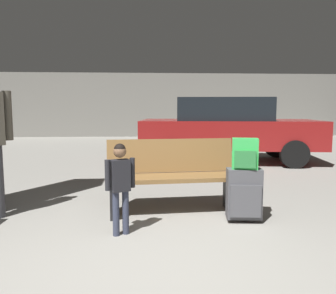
# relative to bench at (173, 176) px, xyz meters

# --- Properties ---
(ground_plane) EXTENTS (18.00, 18.00, 0.10)m
(ground_plane) POSITION_rel_bench_xyz_m (-0.26, 2.30, -0.49)
(ground_plane) COLOR gray
(garage_back_wall) EXTENTS (18.00, 0.12, 2.80)m
(garage_back_wall) POSITION_rel_bench_xyz_m (-0.26, 11.16, 0.96)
(garage_back_wall) COLOR slate
(garage_back_wall) RESTS_ON ground_plane
(bench) EXTENTS (1.64, 0.65, 0.89)m
(bench) POSITION_rel_bench_xyz_m (0.00, 0.00, 0.00)
(bench) COLOR brown
(bench) RESTS_ON ground_plane
(suitcase) EXTENTS (0.40, 0.26, 0.60)m
(suitcase) POSITION_rel_bench_xyz_m (0.77, -0.44, -0.12)
(suitcase) COLOR #4C4C51
(suitcase) RESTS_ON ground_plane
(backpack_bright) EXTENTS (0.31, 0.24, 0.34)m
(backpack_bright) POSITION_rel_bench_xyz_m (0.77, -0.44, 0.33)
(backpack_bright) COLOR green
(backpack_bright) RESTS_ON suitcase
(child) EXTENTS (0.29, 0.18, 0.93)m
(child) POSITION_rel_bench_xyz_m (-0.58, -0.75, 0.13)
(child) COLOR #33384C
(child) RESTS_ON ground_plane
(parked_car_near) EXTENTS (4.29, 2.23, 1.51)m
(parked_car_near) POSITION_rel_bench_xyz_m (1.59, 3.85, 0.36)
(parked_car_near) COLOR maroon
(parked_car_near) RESTS_ON ground_plane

